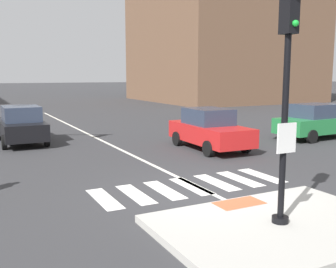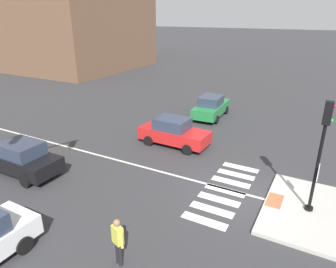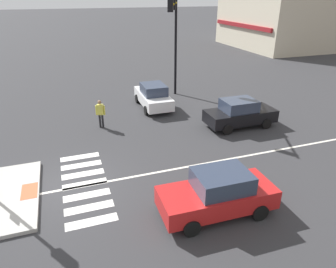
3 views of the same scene
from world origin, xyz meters
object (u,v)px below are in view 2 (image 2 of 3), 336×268
signal_pole (321,148)px  car_red_eastbound_mid (174,132)px  car_green_cross_right (211,107)px  car_black_westbound_far (21,158)px  pedestrian_at_curb_left (118,239)px

signal_pole → car_red_eastbound_mid: size_ratio=1.06×
car_red_eastbound_mid → car_green_cross_right: bearing=-0.4°
car_black_westbound_far → pedestrian_at_curb_left: (-2.48, -7.67, 0.17)m
car_red_eastbound_mid → car_green_cross_right: (5.93, -0.04, 0.00)m
car_black_westbound_far → signal_pole: bearing=-75.8°
signal_pole → car_black_westbound_far: (-3.20, 12.60, -1.98)m
signal_pole → pedestrian_at_curb_left: size_ratio=2.63×
pedestrian_at_curb_left → signal_pole: bearing=-41.0°
signal_pole → car_black_westbound_far: bearing=104.2°
car_black_westbound_far → car_red_eastbound_mid: 8.18m
signal_pole → car_green_cross_right: size_ratio=1.05×
car_red_eastbound_mid → car_green_cross_right: 5.93m
car_black_westbound_far → pedestrian_at_curb_left: size_ratio=2.46×
signal_pole → car_red_eastbound_mid: 8.67m
car_green_cross_right → car_red_eastbound_mid: bearing=179.6°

